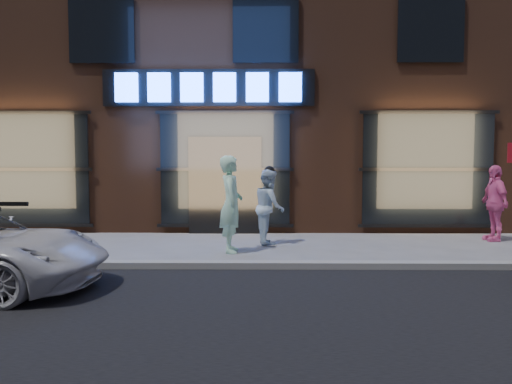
% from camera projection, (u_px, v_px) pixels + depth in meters
% --- Properties ---
extents(ground, '(90.00, 90.00, 0.00)m').
position_uv_depth(ground, '(209.00, 268.00, 8.53)').
color(ground, slate).
rests_on(ground, ground).
extents(curb, '(60.00, 0.25, 0.12)m').
position_uv_depth(curb, '(209.00, 265.00, 8.52)').
color(curb, gray).
rests_on(curb, ground).
extents(storefront_building, '(30.20, 8.28, 10.30)m').
position_uv_depth(storefront_building, '(234.00, 57.00, 16.14)').
color(storefront_building, '#54301E').
rests_on(storefront_building, ground).
extents(man_bowtie, '(0.50, 0.73, 1.93)m').
position_uv_depth(man_bowtie, '(231.00, 204.00, 9.94)').
color(man_bowtie, '#BFFCD9').
rests_on(man_bowtie, ground).
extents(man_cap, '(0.71, 0.86, 1.64)m').
position_uv_depth(man_cap, '(269.00, 207.00, 10.91)').
color(man_cap, white).
rests_on(man_cap, ground).
extents(passerby, '(0.47, 1.03, 1.72)m').
position_uv_depth(passerby, '(494.00, 203.00, 11.31)').
color(passerby, pink).
rests_on(passerby, ground).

